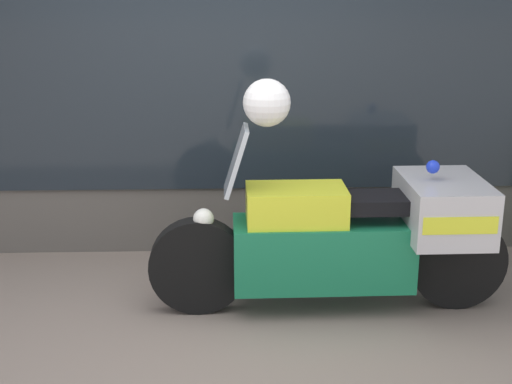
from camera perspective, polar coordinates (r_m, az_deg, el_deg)
name	(u,v)px	position (r m, az deg, el deg)	size (l,w,h in m)	color
ground_plane	(208,362)	(4.40, -3.86, -13.41)	(60.00, 60.00, 0.00)	gray
shop_building	(166,48)	(5.84, -7.23, 11.39)	(6.20, 0.55, 3.31)	#56514C
window_display	(250,191)	(6.08, -0.51, 0.10)	(5.00, 0.30, 1.87)	slate
paramedic_motorcycle	(357,234)	(4.87, 8.05, -3.37)	(2.45, 0.76, 1.29)	black
white_helmet	(267,103)	(4.55, 0.87, 7.15)	(0.31, 0.31, 0.31)	white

